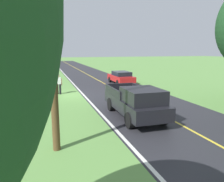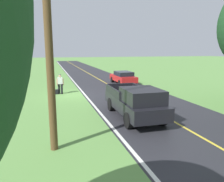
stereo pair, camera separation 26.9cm
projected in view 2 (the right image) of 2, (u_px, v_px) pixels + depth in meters
name	position (u px, v px, depth m)	size (l,w,h in m)	color
ground_plane	(75.00, 95.00, 18.52)	(200.00, 200.00, 0.00)	#609347
road_surface	(121.00, 92.00, 19.71)	(7.19, 120.00, 0.00)	#28282D
lane_edge_line	(84.00, 94.00, 18.75)	(0.16, 117.60, 0.00)	silver
lane_centre_line	(121.00, 92.00, 19.71)	(0.14, 117.60, 0.00)	gold
hitchhiker_walking	(60.00, 83.00, 18.74)	(0.62, 0.51, 1.75)	black
suitcase_carried	(56.00, 92.00, 18.69)	(0.20, 0.46, 0.41)	black
pickup_truck_passing	(136.00, 101.00, 11.96)	(2.17, 5.43, 1.82)	black
sedan_near_oncoming	(123.00, 77.00, 24.43)	(1.97, 4.42, 1.41)	red
utility_pole_roadside	(49.00, 42.00, 7.57)	(0.28, 0.28, 8.08)	brown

